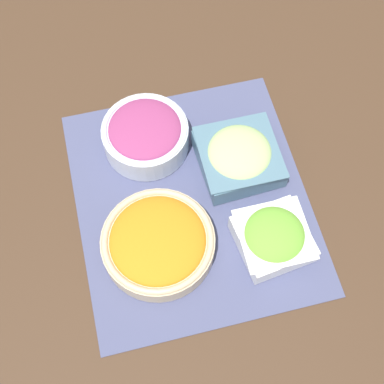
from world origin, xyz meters
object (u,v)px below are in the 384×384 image
(lettuce_bowl, at_px, (273,237))
(onion_bowl, at_px, (145,134))
(cucumber_bowl, at_px, (239,156))
(carrot_bowl, at_px, (158,242))

(lettuce_bowl, xyz_separation_m, onion_bowl, (0.24, 0.17, 0.01))
(cucumber_bowl, distance_m, carrot_bowl, 0.21)
(onion_bowl, height_order, carrot_bowl, onion_bowl)
(carrot_bowl, bearing_deg, onion_bowl, -5.95)
(lettuce_bowl, distance_m, onion_bowl, 0.29)
(lettuce_bowl, xyz_separation_m, carrot_bowl, (0.04, 0.19, -0.00))
(lettuce_bowl, height_order, cucumber_bowl, cucumber_bowl)
(onion_bowl, height_order, cucumber_bowl, onion_bowl)
(lettuce_bowl, distance_m, cucumber_bowl, 0.16)
(onion_bowl, bearing_deg, carrot_bowl, 174.05)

